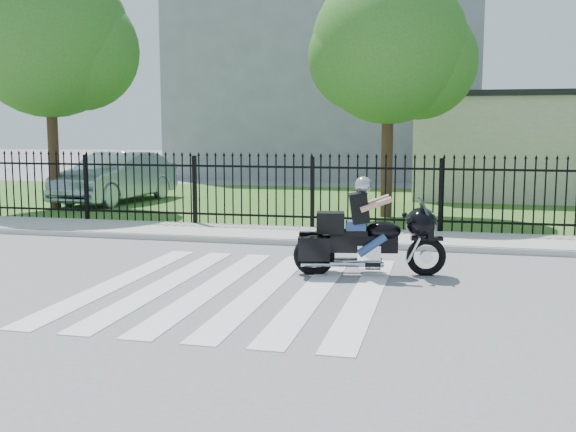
# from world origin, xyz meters

# --- Properties ---
(ground) EXTENTS (120.00, 120.00, 0.00)m
(ground) POSITION_xyz_m (0.00, 0.00, 0.00)
(ground) COLOR slate
(ground) RESTS_ON ground
(crosswalk) EXTENTS (5.00, 5.50, 0.01)m
(crosswalk) POSITION_xyz_m (0.00, 0.00, 0.01)
(crosswalk) COLOR silver
(crosswalk) RESTS_ON ground
(sidewalk) EXTENTS (40.00, 2.00, 0.12)m
(sidewalk) POSITION_xyz_m (0.00, 5.00, 0.06)
(sidewalk) COLOR #ADAAA3
(sidewalk) RESTS_ON ground
(curb) EXTENTS (40.00, 0.12, 0.12)m
(curb) POSITION_xyz_m (0.00, 4.00, 0.06)
(curb) COLOR #ADAAA3
(curb) RESTS_ON ground
(grass_strip) EXTENTS (40.00, 12.00, 0.02)m
(grass_strip) POSITION_xyz_m (0.00, 12.00, 0.01)
(grass_strip) COLOR #336121
(grass_strip) RESTS_ON ground
(iron_fence) EXTENTS (26.00, 0.04, 1.80)m
(iron_fence) POSITION_xyz_m (0.00, 6.00, 0.90)
(iron_fence) COLOR black
(iron_fence) RESTS_ON ground
(tree_left) EXTENTS (4.80, 4.80, 7.58)m
(tree_left) POSITION_xyz_m (-8.50, 8.50, 5.17)
(tree_left) COLOR #382316
(tree_left) RESTS_ON ground
(tree_mid) EXTENTS (4.20, 4.20, 6.78)m
(tree_mid) POSITION_xyz_m (1.50, 9.00, 4.67)
(tree_mid) COLOR #382316
(tree_mid) RESTS_ON ground
(building_low) EXTENTS (10.00, 6.00, 3.50)m
(building_low) POSITION_xyz_m (7.00, 16.00, 1.75)
(building_low) COLOR beige
(building_low) RESTS_ON ground
(building_low_roof) EXTENTS (10.20, 6.20, 0.20)m
(building_low_roof) POSITION_xyz_m (7.00, 16.00, 3.60)
(building_low_roof) COLOR black
(building_low_roof) RESTS_ON building_low
(building_tall) EXTENTS (15.00, 10.00, 12.00)m
(building_tall) POSITION_xyz_m (-3.00, 26.00, 6.00)
(building_tall) COLOR #909398
(building_tall) RESTS_ON ground
(motorcycle_rider) EXTENTS (2.57, 1.14, 1.71)m
(motorcycle_rider) POSITION_xyz_m (1.82, 1.49, 0.70)
(motorcycle_rider) COLOR black
(motorcycle_rider) RESTS_ON ground
(parked_car) EXTENTS (2.40, 5.23, 1.66)m
(parked_car) POSITION_xyz_m (-7.56, 10.60, 0.85)
(parked_car) COLOR #8EA5B2
(parked_car) RESTS_ON grass_strip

